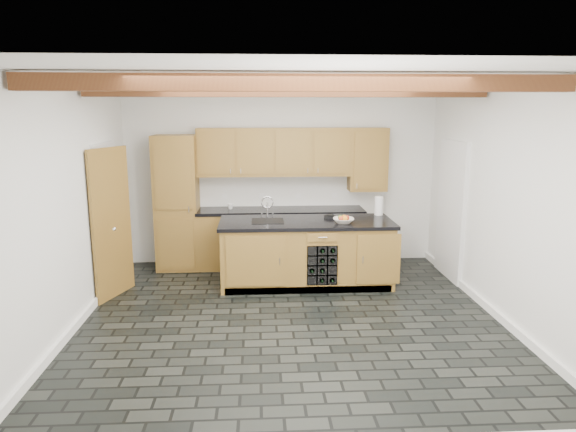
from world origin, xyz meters
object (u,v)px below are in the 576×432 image
kitchen_scale (330,216)px  fruit_bowl (343,221)px  island (307,253)px  paper_towel (379,206)px

kitchen_scale → fruit_bowl: (0.14, -0.36, 0.01)m
island → kitchen_scale: kitchen_scale is taller
island → fruit_bowl: size_ratio=8.49×
island → kitchen_scale: (0.35, 0.18, 0.49)m
fruit_bowl → island: bearing=159.9°
paper_towel → kitchen_scale: bearing=-166.6°
kitchen_scale → paper_towel: size_ratio=0.64×
kitchen_scale → fruit_bowl: 0.39m
island → paper_towel: (1.11, 0.36, 0.60)m
island → fruit_bowl: (0.49, -0.18, 0.50)m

